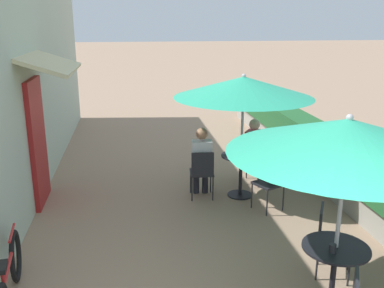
{
  "coord_description": "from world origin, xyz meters",
  "views": [
    {
      "loc": [
        -0.85,
        -1.73,
        3.01
      ],
      "look_at": [
        0.15,
        5.07,
        1.0
      ],
      "focal_mm": 40.0,
      "sensor_mm": 36.0,
      "label": 1
    }
  ],
  "objects_px": {
    "cafe_chair_near_left": "(329,236)",
    "seated_patron_mid_right": "(255,149)",
    "patio_umbrella_mid": "(244,87)",
    "cafe_chair_mid_left": "(272,179)",
    "patio_table_mid": "(241,168)",
    "coffee_cup_mid": "(246,152)",
    "coffee_cup_near": "(333,248)",
    "cafe_chair_mid_right": "(249,157)",
    "seated_patron_mid_back": "(202,159)",
    "bicycle_leaning": "(9,282)",
    "patio_umbrella_near": "(348,136)",
    "cafe_chair_mid_back": "(202,170)",
    "patio_table_near": "(334,267)"
  },
  "relations": [
    {
      "from": "coffee_cup_near",
      "to": "patio_umbrella_mid",
      "type": "relative_size",
      "value": 0.04
    },
    {
      "from": "cafe_chair_near_left",
      "to": "patio_table_near",
      "type": "bearing_deg",
      "value": 6.36
    },
    {
      "from": "patio_umbrella_near",
      "to": "patio_umbrella_mid",
      "type": "distance_m",
      "value": 3.17
    },
    {
      "from": "patio_umbrella_mid",
      "to": "cafe_chair_mid_left",
      "type": "height_order",
      "value": "patio_umbrella_mid"
    },
    {
      "from": "patio_umbrella_near",
      "to": "coffee_cup_mid",
      "type": "height_order",
      "value": "patio_umbrella_near"
    },
    {
      "from": "patio_table_near",
      "to": "coffee_cup_near",
      "type": "distance_m",
      "value": 0.31
    },
    {
      "from": "patio_table_near",
      "to": "cafe_chair_mid_right",
      "type": "distance_m",
      "value": 3.77
    },
    {
      "from": "coffee_cup_near",
      "to": "coffee_cup_mid",
      "type": "relative_size",
      "value": 1.0
    },
    {
      "from": "patio_table_mid",
      "to": "cafe_chair_mid_back",
      "type": "bearing_deg",
      "value": -178.0
    },
    {
      "from": "coffee_cup_near",
      "to": "patio_umbrella_mid",
      "type": "distance_m",
      "value": 3.45
    },
    {
      "from": "coffee_cup_near",
      "to": "coffee_cup_mid",
      "type": "height_order",
      "value": "same"
    },
    {
      "from": "seated_patron_mid_right",
      "to": "cafe_chair_near_left",
      "type": "bearing_deg",
      "value": 34.65
    },
    {
      "from": "patio_table_mid",
      "to": "seated_patron_mid_back",
      "type": "bearing_deg",
      "value": 172.7
    },
    {
      "from": "patio_table_near",
      "to": "bicycle_leaning",
      "type": "relative_size",
      "value": 0.44
    },
    {
      "from": "patio_umbrella_mid",
      "to": "cafe_chair_mid_back",
      "type": "distance_m",
      "value": 1.58
    },
    {
      "from": "patio_umbrella_near",
      "to": "cafe_chair_mid_back",
      "type": "height_order",
      "value": "patio_umbrella_near"
    },
    {
      "from": "seated_patron_mid_right",
      "to": "bicycle_leaning",
      "type": "distance_m",
      "value": 4.85
    },
    {
      "from": "patio_table_mid",
      "to": "cafe_chair_mid_back",
      "type": "height_order",
      "value": "cafe_chair_mid_back"
    },
    {
      "from": "cafe_chair_mid_back",
      "to": "coffee_cup_near",
      "type": "bearing_deg",
      "value": -72.07
    },
    {
      "from": "cafe_chair_near_left",
      "to": "cafe_chair_mid_left",
      "type": "relative_size",
      "value": 1.0
    },
    {
      "from": "patio_table_mid",
      "to": "coffee_cup_mid",
      "type": "relative_size",
      "value": 8.38
    },
    {
      "from": "patio_table_mid",
      "to": "coffee_cup_mid",
      "type": "bearing_deg",
      "value": 26.32
    },
    {
      "from": "cafe_chair_mid_right",
      "to": "seated_patron_mid_right",
      "type": "height_order",
      "value": "seated_patron_mid_right"
    },
    {
      "from": "cafe_chair_near_left",
      "to": "seated_patron_mid_back",
      "type": "bearing_deg",
      "value": -129.07
    },
    {
      "from": "patio_table_near",
      "to": "cafe_chair_mid_left",
      "type": "height_order",
      "value": "cafe_chair_mid_left"
    },
    {
      "from": "cafe_chair_mid_left",
      "to": "cafe_chair_mid_right",
      "type": "height_order",
      "value": "same"
    },
    {
      "from": "patio_table_near",
      "to": "patio_umbrella_near",
      "type": "relative_size",
      "value": 0.32
    },
    {
      "from": "cafe_chair_near_left",
      "to": "cafe_chair_mid_right",
      "type": "bearing_deg",
      "value": -150.25
    },
    {
      "from": "coffee_cup_near",
      "to": "cafe_chair_mid_right",
      "type": "height_order",
      "value": "cafe_chair_mid_right"
    },
    {
      "from": "cafe_chair_near_left",
      "to": "seated_patron_mid_right",
      "type": "distance_m",
      "value": 3.07
    },
    {
      "from": "seated_patron_mid_back",
      "to": "bicycle_leaning",
      "type": "height_order",
      "value": "seated_patron_mid_back"
    },
    {
      "from": "cafe_chair_near_left",
      "to": "seated_patron_mid_right",
      "type": "xyz_separation_m",
      "value": [
        -0.02,
        3.06,
        0.17
      ]
    },
    {
      "from": "cafe_chair_near_left",
      "to": "seated_patron_mid_right",
      "type": "bearing_deg",
      "value": -151.93
    },
    {
      "from": "cafe_chair_near_left",
      "to": "cafe_chair_mid_left",
      "type": "height_order",
      "value": "same"
    },
    {
      "from": "patio_umbrella_mid",
      "to": "cafe_chair_mid_left",
      "type": "distance_m",
      "value": 1.58
    },
    {
      "from": "seated_patron_mid_right",
      "to": "cafe_chair_mid_back",
      "type": "bearing_deg",
      "value": -28.36
    },
    {
      "from": "seated_patron_mid_back",
      "to": "coffee_cup_mid",
      "type": "distance_m",
      "value": 0.78
    },
    {
      "from": "patio_table_mid",
      "to": "bicycle_leaning",
      "type": "bearing_deg",
      "value": -140.56
    },
    {
      "from": "cafe_chair_mid_left",
      "to": "patio_table_mid",
      "type": "bearing_deg",
      "value": 6.36
    },
    {
      "from": "cafe_chair_mid_left",
      "to": "seated_patron_mid_right",
      "type": "relative_size",
      "value": 0.7
    },
    {
      "from": "cafe_chair_mid_left",
      "to": "coffee_cup_mid",
      "type": "bearing_deg",
      "value": -2.18
    },
    {
      "from": "patio_table_mid",
      "to": "cafe_chair_mid_left",
      "type": "relative_size",
      "value": 0.87
    },
    {
      "from": "cafe_chair_mid_back",
      "to": "bicycle_leaning",
      "type": "bearing_deg",
      "value": -129.58
    },
    {
      "from": "coffee_cup_near",
      "to": "patio_umbrella_mid",
      "type": "xyz_separation_m",
      "value": [
        -0.09,
        3.26,
        1.14
      ]
    },
    {
      "from": "cafe_chair_near_left",
      "to": "seated_patron_mid_back",
      "type": "xyz_separation_m",
      "value": [
        -1.11,
        2.61,
        0.17
      ]
    },
    {
      "from": "patio_table_mid",
      "to": "seated_patron_mid_right",
      "type": "distance_m",
      "value": 0.71
    },
    {
      "from": "patio_umbrella_near",
      "to": "cafe_chair_mid_left",
      "type": "relative_size",
      "value": 2.68
    },
    {
      "from": "patio_table_near",
      "to": "bicycle_leaning",
      "type": "distance_m",
      "value": 3.44
    },
    {
      "from": "patio_table_near",
      "to": "cafe_chair_near_left",
      "type": "distance_m",
      "value": 0.69
    },
    {
      "from": "patio_umbrella_near",
      "to": "cafe_chair_mid_right",
      "type": "xyz_separation_m",
      "value": [
        0.14,
        3.77,
        -1.42
      ]
    }
  ]
}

